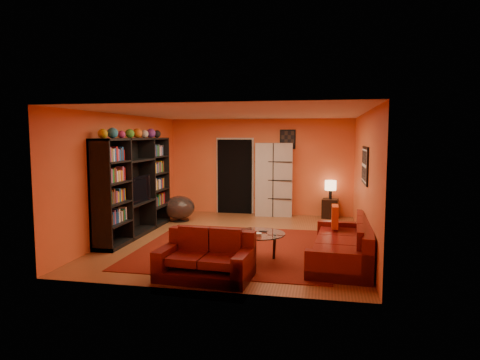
% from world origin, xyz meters
% --- Properties ---
extents(floor, '(6.00, 6.00, 0.00)m').
position_xyz_m(floor, '(0.00, 0.00, 0.00)').
color(floor, brown).
rests_on(floor, ground).
extents(ceiling, '(6.00, 6.00, 0.00)m').
position_xyz_m(ceiling, '(0.00, 0.00, 2.60)').
color(ceiling, white).
rests_on(ceiling, wall_back).
extents(wall_back, '(6.00, 0.00, 6.00)m').
position_xyz_m(wall_back, '(0.00, 3.00, 1.30)').
color(wall_back, '#E76132').
rests_on(wall_back, floor).
extents(wall_front, '(6.00, 0.00, 6.00)m').
position_xyz_m(wall_front, '(0.00, -3.00, 1.30)').
color(wall_front, '#E76132').
rests_on(wall_front, floor).
extents(wall_left, '(0.00, 6.00, 6.00)m').
position_xyz_m(wall_left, '(-2.50, 0.00, 1.30)').
color(wall_left, '#E76132').
rests_on(wall_left, floor).
extents(wall_right, '(0.00, 6.00, 6.00)m').
position_xyz_m(wall_right, '(2.50, 0.00, 1.30)').
color(wall_right, '#E76132').
rests_on(wall_right, floor).
extents(rug, '(3.60, 3.60, 0.01)m').
position_xyz_m(rug, '(0.10, -0.70, 0.01)').
color(rug, '#501009').
rests_on(rug, floor).
extents(doorway, '(0.95, 0.10, 2.04)m').
position_xyz_m(doorway, '(-0.70, 2.96, 1.02)').
color(doorway, black).
rests_on(doorway, floor).
extents(wall_art_right, '(0.03, 1.00, 0.70)m').
position_xyz_m(wall_art_right, '(2.48, -0.30, 1.60)').
color(wall_art_right, black).
rests_on(wall_art_right, wall_right).
extents(wall_art_back, '(0.42, 0.03, 0.52)m').
position_xyz_m(wall_art_back, '(0.75, 2.98, 2.05)').
color(wall_art_back, black).
rests_on(wall_art_back, wall_back).
extents(entertainment_unit, '(0.45, 3.00, 2.10)m').
position_xyz_m(entertainment_unit, '(-2.27, 0.00, 1.05)').
color(entertainment_unit, black).
rests_on(entertainment_unit, floor).
extents(tv, '(0.99, 0.13, 0.57)m').
position_xyz_m(tv, '(-2.23, -0.09, 1.01)').
color(tv, black).
rests_on(tv, entertainment_unit).
extents(sofa, '(1.15, 2.49, 0.85)m').
position_xyz_m(sofa, '(2.14, -1.16, 0.28)').
color(sofa, '#510B0A').
rests_on(sofa, rug).
extents(loveseat, '(1.45, 0.93, 0.85)m').
position_xyz_m(loveseat, '(0.01, -2.42, 0.29)').
color(loveseat, '#510B0A').
rests_on(loveseat, rug).
extents(throw_pillow, '(0.12, 0.42, 0.42)m').
position_xyz_m(throw_pillow, '(1.95, -0.39, 0.63)').
color(throw_pillow, '#E84819').
rests_on(throw_pillow, sofa).
extents(coffee_table, '(0.95, 0.95, 0.48)m').
position_xyz_m(coffee_table, '(0.63, -1.43, 0.44)').
color(coffee_table, silver).
rests_on(coffee_table, floor).
extents(storage_cabinet, '(1.01, 0.50, 1.95)m').
position_xyz_m(storage_cabinet, '(0.41, 2.80, 0.98)').
color(storage_cabinet, '#B3ACA5').
rests_on(storage_cabinet, floor).
extents(bowl_chair, '(0.78, 0.78, 0.63)m').
position_xyz_m(bowl_chair, '(-1.85, 1.61, 0.34)').
color(bowl_chair, black).
rests_on(bowl_chair, floor).
extents(side_table, '(0.44, 0.44, 0.50)m').
position_xyz_m(side_table, '(1.90, 2.75, 0.25)').
color(side_table, black).
rests_on(side_table, floor).
extents(table_lamp, '(0.29, 0.29, 0.49)m').
position_xyz_m(table_lamp, '(1.90, 2.75, 0.84)').
color(table_lamp, black).
rests_on(table_lamp, side_table).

